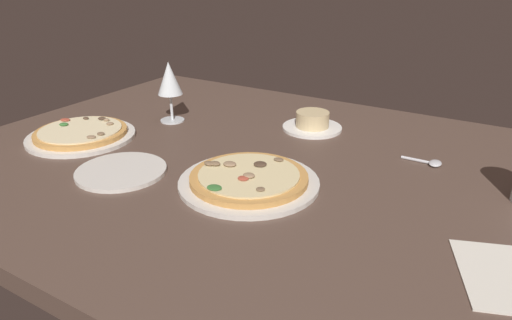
% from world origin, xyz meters
% --- Properties ---
extents(dining_table, '(1.50, 1.10, 0.04)m').
position_xyz_m(dining_table, '(0.00, 0.00, 0.02)').
color(dining_table, brown).
rests_on(dining_table, ground).
extents(pizza_main, '(0.29, 0.29, 0.03)m').
position_xyz_m(pizza_main, '(0.04, -0.12, 0.05)').
color(pizza_main, silver).
rests_on(pizza_main, dining_table).
extents(pizza_side, '(0.27, 0.27, 0.03)m').
position_xyz_m(pizza_side, '(-0.48, -0.11, 0.05)').
color(pizza_side, silver).
rests_on(pizza_side, dining_table).
extents(ramekin_on_saucer, '(0.16, 0.16, 0.05)m').
position_xyz_m(ramekin_on_saucer, '(0.01, 0.26, 0.06)').
color(ramekin_on_saucer, white).
rests_on(ramekin_on_saucer, dining_table).
extents(wine_glass_far, '(0.07, 0.07, 0.17)m').
position_xyz_m(wine_glass_far, '(-0.37, 0.12, 0.16)').
color(wine_glass_far, silver).
rests_on(wine_glass_far, dining_table).
extents(side_plate, '(0.20, 0.20, 0.01)m').
position_xyz_m(side_plate, '(-0.23, -0.21, 0.04)').
color(side_plate, silver).
rests_on(side_plate, dining_table).
extents(paper_menu, '(0.19, 0.21, 0.00)m').
position_xyz_m(paper_menu, '(0.52, -0.18, 0.04)').
color(paper_menu, silver).
rests_on(paper_menu, dining_table).
extents(spoon, '(0.09, 0.04, 0.01)m').
position_xyz_m(spoon, '(0.34, 0.18, 0.04)').
color(spoon, silver).
rests_on(spoon, dining_table).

